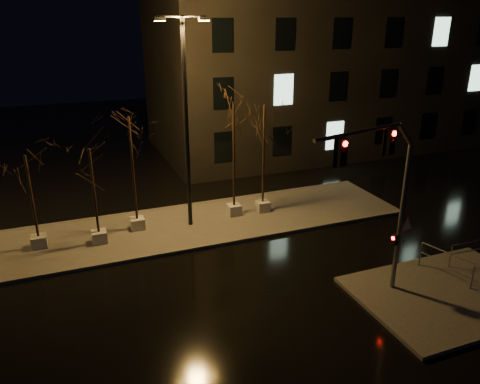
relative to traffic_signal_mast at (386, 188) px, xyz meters
name	(u,v)px	position (x,y,z in m)	size (l,w,h in m)	color
ground	(231,288)	(-4.67, 2.65, -4.41)	(90.00, 90.00, 0.00)	black
median	(189,225)	(-4.67, 8.65, -4.34)	(22.00, 5.00, 0.15)	#4C4944
sidewalk_corner	(450,294)	(2.83, -0.85, -4.34)	(7.00, 5.00, 0.15)	#4C4944
building	(320,48)	(9.33, 20.65, 3.09)	(25.00, 12.00, 15.00)	black
tree_0	(28,177)	(-11.58, 8.72, -0.92)	(1.80, 1.80, 4.39)	#B5B4A9
tree_1	(91,171)	(-9.02, 8.21, -0.81)	(1.80, 1.80, 4.54)	#B5B4A9
tree_2	(131,143)	(-7.15, 9.03, 0.04)	(1.80, 1.80, 5.67)	#B5B4A9
tree_3	(234,129)	(-2.17, 8.94, 0.29)	(1.80, 1.80, 6.00)	#B5B4A9
tree_4	(264,130)	(-0.59, 8.83, 0.13)	(1.80, 1.80, 5.79)	#B5B4A9
traffic_signal_mast	(386,188)	(0.00, 0.00, 0.00)	(5.20, 1.26, 6.49)	slate
streetlight_main	(186,112)	(-4.61, 8.59, 1.37)	(2.43, 0.29, 9.75)	black
guard_rail_a	(473,248)	(5.33, 0.58, -3.59)	(2.36, 0.11, 1.02)	slate
guard_rail_b	(446,261)	(3.43, 0.12, -3.57)	(0.64, 2.20, 1.08)	slate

